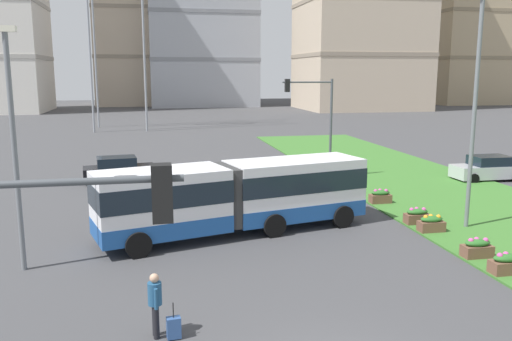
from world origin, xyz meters
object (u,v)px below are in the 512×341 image
(flower_planter_1, at_px, (506,263))
(traffic_light_far_right, at_px, (316,112))
(articulated_bus, at_px, (236,196))
(pedestrian_crossing, at_px, (155,301))
(flower_planter_4, at_px, (417,216))
(flower_planter_3, at_px, (431,223))
(streetlight_median, at_px, (475,103))
(rolling_suitcase, at_px, (174,327))
(streetlight_left, at_px, (14,140))
(flower_planter_5, at_px, (380,196))
(flower_planter_2, at_px, (477,248))
(car_silver_hatch, at_px, (488,169))
(car_black_sedan, at_px, (119,170))

(flower_planter_1, bearing_deg, traffic_light_far_right, 94.66)
(articulated_bus, relative_size, pedestrian_crossing, 6.92)
(flower_planter_4, bearing_deg, traffic_light_far_right, 97.31)
(flower_planter_3, height_order, streetlight_median, streetlight_median)
(rolling_suitcase, bearing_deg, streetlight_left, 129.30)
(flower_planter_5, bearing_deg, flower_planter_2, -90.00)
(car_silver_hatch, height_order, flower_planter_3, car_silver_hatch)
(car_black_sedan, bearing_deg, articulated_bus, -65.91)
(rolling_suitcase, bearing_deg, streetlight_median, 29.72)
(traffic_light_far_right, bearing_deg, car_black_sedan, 171.17)
(car_silver_hatch, height_order, streetlight_median, streetlight_median)
(streetlight_median, bearing_deg, flower_planter_5, 111.47)
(articulated_bus, distance_m, streetlight_left, 8.96)
(rolling_suitcase, distance_m, flower_planter_3, 13.38)
(articulated_bus, distance_m, car_black_sedan, 13.57)
(car_silver_hatch, height_order, flower_planter_1, car_silver_hatch)
(traffic_light_far_right, distance_m, streetlight_left, 19.88)
(pedestrian_crossing, xyz_separation_m, flower_planter_3, (11.75, 6.98, -0.58))
(flower_planter_2, bearing_deg, flower_planter_3, 90.00)
(pedestrian_crossing, xyz_separation_m, rolling_suitcase, (0.45, -0.20, -0.69))
(articulated_bus, relative_size, traffic_light_far_right, 1.87)
(car_silver_hatch, xyz_separation_m, flower_planter_2, (-9.44, -13.10, -0.33))
(car_black_sedan, height_order, car_silver_hatch, same)
(flower_planter_5, distance_m, streetlight_left, 17.91)
(car_black_sedan, distance_m, flower_planter_1, 23.43)
(flower_planter_2, height_order, flower_planter_4, same)
(flower_planter_2, relative_size, flower_planter_3, 1.00)
(articulated_bus, bearing_deg, pedestrian_crossing, -112.19)
(pedestrian_crossing, bearing_deg, flower_planter_5, 46.00)
(car_black_sedan, bearing_deg, flower_planter_4, -42.83)
(car_black_sedan, relative_size, streetlight_median, 0.45)
(car_silver_hatch, relative_size, flower_planter_2, 4.00)
(rolling_suitcase, relative_size, flower_planter_1, 0.88)
(flower_planter_1, xyz_separation_m, flower_planter_5, (0.00, 10.15, 0.00))
(rolling_suitcase, height_order, streetlight_left, streetlight_left)
(flower_planter_5, height_order, traffic_light_far_right, traffic_light_far_right)
(flower_planter_2, bearing_deg, rolling_suitcase, -161.04)
(rolling_suitcase, bearing_deg, flower_planter_2, 18.96)
(streetlight_left, bearing_deg, streetlight_median, 4.80)
(flower_planter_3, distance_m, streetlight_median, 5.47)
(car_silver_hatch, bearing_deg, flower_planter_3, -133.92)
(pedestrian_crossing, relative_size, rolling_suitcase, 1.79)
(traffic_light_far_right, relative_size, streetlight_left, 0.77)
(flower_planter_4, height_order, traffic_light_far_right, traffic_light_far_right)
(pedestrian_crossing, bearing_deg, flower_planter_3, 30.70)
(flower_planter_5, bearing_deg, streetlight_left, -158.61)
(flower_planter_2, xyz_separation_m, flower_planter_4, (0.00, 4.55, 0.00))
(flower_planter_3, height_order, flower_planter_5, same)
(pedestrian_crossing, relative_size, streetlight_left, 0.21)
(streetlight_left, xyz_separation_m, streetlight_median, (18.12, 1.52, 0.96))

